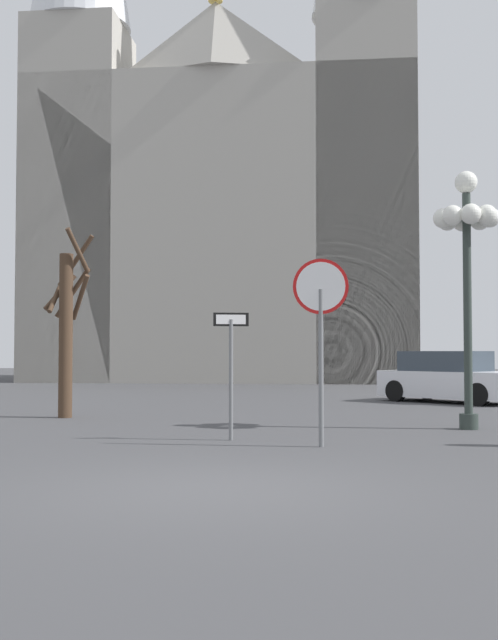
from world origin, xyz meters
TOP-DOWN VIEW (x-y plane):
  - ground_plane at (0.00, 0.00)m, footprint 120.00×120.00m
  - cathedral at (-3.88, 32.06)m, footprint 19.56×11.68m
  - stop_sign at (1.17, 3.91)m, footprint 0.88×0.08m
  - one_way_arrow_sign at (-0.36, 4.71)m, footprint 0.59×0.18m
  - street_lamp at (4.00, 7.00)m, footprint 1.29×1.29m
  - bare_tree at (-4.62, 8.90)m, footprint 1.14×1.09m
  - parked_car_near_white at (4.95, 15.13)m, footprint 4.29×4.07m

SIDE VIEW (x-z plane):
  - ground_plane at x=0.00m, z-range 0.00..0.00m
  - parked_car_near_white at x=4.95m, z-range -0.05..1.47m
  - one_way_arrow_sign at x=-0.36m, z-range 0.27..2.44m
  - bare_tree at x=-4.62m, z-range -0.04..4.24m
  - stop_sign at x=1.17m, z-range 0.64..3.61m
  - street_lamp at x=4.00m, z-range 1.17..6.20m
  - cathedral at x=-3.88m, z-range -6.41..28.57m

